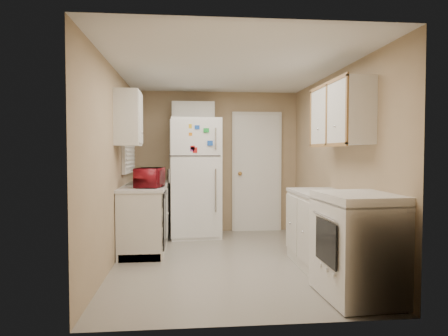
{
  "coord_description": "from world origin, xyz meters",
  "views": [
    {
      "loc": [
        -0.52,
        -4.96,
        1.38
      ],
      "look_at": [
        0.0,
        0.5,
        1.15
      ],
      "focal_mm": 32.0,
      "sensor_mm": 36.0,
      "label": 1
    }
  ],
  "objects": [
    {
      "name": "wall_front",
      "position": [
        0.0,
        -1.9,
        1.2
      ],
      "size": [
        2.8,
        2.8,
        0.0
      ],
      "primitive_type": "plane",
      "color": "tan",
      "rests_on": "floor"
    },
    {
      "name": "interior_door",
      "position": [
        0.7,
        1.86,
        1.02
      ],
      "size": [
        0.86,
        0.06,
        2.08
      ],
      "primitive_type": "cube",
      "color": "white",
      "rests_on": "floor"
    },
    {
      "name": "cabinet_over_fridge",
      "position": [
        -0.4,
        1.75,
        2.0
      ],
      "size": [
        0.7,
        0.3,
        0.4
      ],
      "primitive_type": "cube",
      "color": "silver",
      "rests_on": "wall_back"
    },
    {
      "name": "left_counter",
      "position": [
        -1.1,
        0.9,
        0.45
      ],
      "size": [
        0.6,
        1.8,
        0.9
      ],
      "primitive_type": "cube",
      "color": "silver",
      "rests_on": "floor"
    },
    {
      "name": "floor",
      "position": [
        0.0,
        0.0,
        0.0
      ],
      "size": [
        3.8,
        3.8,
        0.0
      ],
      "primitive_type": "plane",
      "color": "#AAA397",
      "rests_on": "ground"
    },
    {
      "name": "refrigerator",
      "position": [
        -0.38,
        1.52,
        0.95
      ],
      "size": [
        0.84,
        0.82,
        1.9
      ],
      "primitive_type": "cube",
      "rotation": [
        0.0,
        0.0,
        0.08
      ],
      "color": "white",
      "rests_on": "floor"
    },
    {
      "name": "upper_cabinet_right",
      "position": [
        1.25,
        -0.5,
        1.8
      ],
      "size": [
        0.3,
        1.2,
        0.7
      ],
      "primitive_type": "cube",
      "color": "silver",
      "rests_on": "wall_right"
    },
    {
      "name": "microwave",
      "position": [
        -1.0,
        0.41,
        1.05
      ],
      "size": [
        0.5,
        0.33,
        0.31
      ],
      "primitive_type": "imported",
      "rotation": [
        0.0,
        0.0,
        1.41
      ],
      "color": "maroon",
      "rests_on": "left_counter"
    },
    {
      "name": "wall_left",
      "position": [
        -1.4,
        0.0,
        1.2
      ],
      "size": [
        3.8,
        3.8,
        0.0
      ],
      "primitive_type": "plane",
      "color": "tan",
      "rests_on": "floor"
    },
    {
      "name": "ceiling",
      "position": [
        0.0,
        0.0,
        2.4
      ],
      "size": [
        3.8,
        3.8,
        0.0
      ],
      "primitive_type": "plane",
      "color": "white",
      "rests_on": "floor"
    },
    {
      "name": "window_blinds",
      "position": [
        -1.36,
        1.05,
        1.6
      ],
      "size": [
        0.1,
        0.98,
        1.08
      ],
      "primitive_type": "cube",
      "color": "silver",
      "rests_on": "wall_left"
    },
    {
      "name": "soap_bottle",
      "position": [
        -1.15,
        1.41,
        1.0
      ],
      "size": [
        0.1,
        0.1,
        0.19
      ],
      "primitive_type": "imported",
      "rotation": [
        0.0,
        0.0,
        0.11
      ],
      "color": "silver",
      "rests_on": "left_counter"
    },
    {
      "name": "upper_cabinet_left",
      "position": [
        -1.25,
        0.22,
        1.8
      ],
      "size": [
        0.3,
        0.45,
        0.7
      ],
      "primitive_type": "cube",
      "color": "silver",
      "rests_on": "wall_left"
    },
    {
      "name": "wall_back",
      "position": [
        0.0,
        1.9,
        1.2
      ],
      "size": [
        2.8,
        2.8,
        0.0
      ],
      "primitive_type": "plane",
      "color": "tan",
      "rests_on": "floor"
    },
    {
      "name": "sink",
      "position": [
        -1.1,
        1.05,
        0.86
      ],
      "size": [
        0.54,
        0.74,
        0.16
      ],
      "primitive_type": "cube",
      "color": "gray",
      "rests_on": "left_counter"
    },
    {
      "name": "stove",
      "position": [
        1.09,
        -1.4,
        0.5
      ],
      "size": [
        0.71,
        0.86,
        1.0
      ],
      "primitive_type": "cube",
      "rotation": [
        0.0,
        0.0,
        0.06
      ],
      "color": "white",
      "rests_on": "floor"
    },
    {
      "name": "right_counter",
      "position": [
        1.1,
        -0.8,
        0.45
      ],
      "size": [
        0.6,
        2.0,
        0.9
      ],
      "primitive_type": "cube",
      "color": "silver",
      "rests_on": "floor"
    },
    {
      "name": "dishwasher",
      "position": [
        -0.81,
        0.3,
        0.49
      ],
      "size": [
        0.03,
        0.58,
        0.72
      ],
      "primitive_type": "cube",
      "color": "black",
      "rests_on": "floor"
    },
    {
      "name": "wall_right",
      "position": [
        1.4,
        0.0,
        1.2
      ],
      "size": [
        3.8,
        3.8,
        0.0
      ],
      "primitive_type": "plane",
      "color": "tan",
      "rests_on": "floor"
    }
  ]
}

